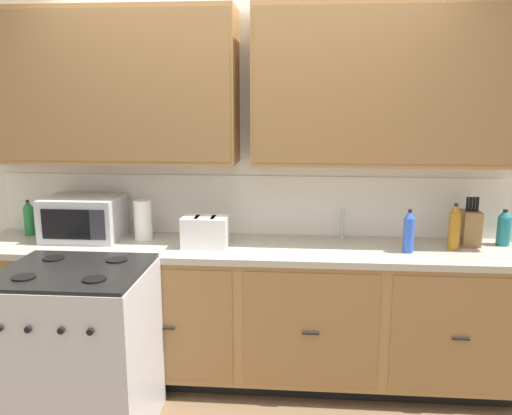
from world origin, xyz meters
TOP-DOWN VIEW (x-y plane):
  - ground_plane at (0.00, 0.00)m, footprint 8.50×8.50m
  - wall_unit at (0.00, 0.50)m, footprint 4.60×0.40m
  - counter_run at (0.00, 0.30)m, footprint 3.43×0.64m
  - stove_range at (-0.83, -0.33)m, footprint 0.76×0.68m
  - microwave at (-1.06, 0.37)m, footprint 0.48×0.37m
  - toaster at (-0.23, 0.25)m, footprint 0.28×0.18m
  - knife_block at (1.41, 0.42)m, footprint 0.11×0.14m
  - sink_faucet at (0.63, 0.51)m, footprint 0.02×0.02m
  - paper_towel_roll at (-0.67, 0.39)m, footprint 0.12×0.12m
  - bottle_green at (-1.46, 0.43)m, footprint 0.07×0.07m
  - bottle_amber at (1.29, 0.32)m, footprint 0.07×0.07m
  - bottle_teal at (1.63, 0.44)m, footprint 0.08×0.08m
  - bottle_blue at (1.00, 0.23)m, footprint 0.06×0.06m

SIDE VIEW (x-z plane):
  - ground_plane at x=0.00m, z-range 0.00..0.00m
  - counter_run at x=0.00m, z-range 0.01..0.92m
  - stove_range at x=-0.83m, z-range 0.00..0.95m
  - toaster at x=-0.23m, z-range 0.91..1.10m
  - sink_faucet at x=0.63m, z-range 0.91..1.11m
  - bottle_teal at x=1.63m, z-range 0.91..1.14m
  - knife_block at x=1.41m, z-range 0.87..1.18m
  - bottle_green at x=-1.46m, z-range 0.91..1.15m
  - bottle_blue at x=1.00m, z-range 0.91..1.17m
  - paper_towel_roll at x=-0.67m, z-range 0.91..1.17m
  - bottle_amber at x=1.29m, z-range 0.91..1.20m
  - microwave at x=-1.06m, z-range 0.91..1.19m
  - wall_unit at x=0.00m, z-range 0.41..2.93m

